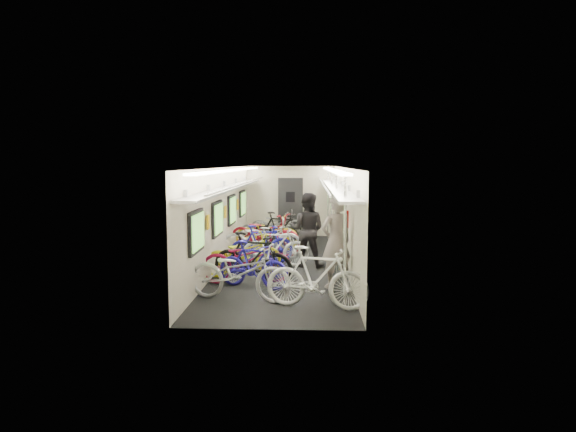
# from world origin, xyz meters

# --- Properties ---
(train_car_shell) EXTENTS (10.00, 10.00, 10.00)m
(train_car_shell) POSITION_xyz_m (-0.36, 0.71, 1.66)
(train_car_shell) COLOR black
(train_car_shell) RESTS_ON ground
(bicycle_0) EXTENTS (2.10, 1.17, 1.05)m
(bicycle_0) POSITION_xyz_m (-0.63, -3.38, 0.52)
(bicycle_0) COLOR #AFAFB3
(bicycle_0) RESTS_ON ground
(bicycle_1) EXTENTS (1.64, 1.04, 0.95)m
(bicycle_1) POSITION_xyz_m (-0.49, -2.44, 0.48)
(bicycle_1) COLOR #23199A
(bicycle_1) RESTS_ON ground
(bicycle_2) EXTENTS (1.96, 0.89, 0.99)m
(bicycle_2) POSITION_xyz_m (-0.67, -2.01, 0.50)
(bicycle_2) COLOR maroon
(bicycle_2) RESTS_ON ground
(bicycle_3) EXTENTS (1.87, 1.10, 1.09)m
(bicycle_3) POSITION_xyz_m (-0.54, -2.09, 0.54)
(bicycle_3) COLOR black
(bicycle_3) RESTS_ON ground
(bicycle_4) EXTENTS (1.89, 1.31, 0.94)m
(bicycle_4) POSITION_xyz_m (-0.84, -1.25, 0.47)
(bicycle_4) COLOR #BEBA11
(bicycle_4) RESTS_ON ground
(bicycle_5) EXTENTS (1.65, 0.58, 0.97)m
(bicycle_5) POSITION_xyz_m (-0.18, -0.30, 0.49)
(bicycle_5) COLOR silver
(bicycle_5) RESTS_ON ground
(bicycle_6) EXTENTS (2.16, 0.93, 1.11)m
(bicycle_6) POSITION_xyz_m (-0.59, 0.53, 0.55)
(bicycle_6) COLOR silver
(bicycle_6) RESTS_ON ground
(bicycle_7) EXTENTS (1.69, 0.98, 0.98)m
(bicycle_7) POSITION_xyz_m (-0.54, 0.07, 0.49)
(bicycle_7) COLOR navy
(bicycle_7) RESTS_ON ground
(bicycle_8) EXTENTS (2.31, 1.56, 1.15)m
(bicycle_8) POSITION_xyz_m (-0.58, 1.31, 0.57)
(bicycle_8) COLOR maroon
(bicycle_8) RESTS_ON ground
(bicycle_9) EXTENTS (1.86, 1.15, 1.08)m
(bicycle_9) POSITION_xyz_m (-0.23, 2.37, 0.54)
(bicycle_9) COLOR black
(bicycle_9) RESTS_ON ground
(bicycle_10) EXTENTS (1.92, 0.83, 0.98)m
(bicycle_10) POSITION_xyz_m (-0.60, 2.26, 0.49)
(bicycle_10) COLOR gold
(bicycle_10) RESTS_ON ground
(bicycle_11) EXTENTS (1.89, 0.93, 1.09)m
(bicycle_11) POSITION_xyz_m (0.77, -3.84, 0.55)
(bicycle_11) COLOR white
(bicycle_11) RESTS_ON ground
(bicycle_12) EXTENTS (1.98, 0.80, 1.02)m
(bicycle_12) POSITION_xyz_m (-0.55, 2.81, 0.51)
(bicycle_12) COLOR slate
(bicycle_12) RESTS_ON ground
(bicycle_14) EXTENTS (1.86, 0.73, 0.96)m
(bicycle_14) POSITION_xyz_m (-0.42, 4.40, 0.48)
(bicycle_14) COLOR slate
(bicycle_14) RESTS_ON ground
(passenger_near) EXTENTS (0.82, 0.72, 1.88)m
(passenger_near) POSITION_xyz_m (1.18, -2.31, 0.94)
(passenger_near) COLOR gray
(passenger_near) RESTS_ON ground
(passenger_mid) EXTENTS (1.00, 0.85, 1.80)m
(passenger_mid) POSITION_xyz_m (0.59, -0.23, 0.90)
(passenger_mid) COLOR black
(passenger_mid) RESTS_ON ground
(backpack) EXTENTS (0.28, 0.18, 0.38)m
(backpack) POSITION_xyz_m (1.56, -1.27, 1.28)
(backpack) COLOR red
(backpack) RESTS_ON passenger_near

